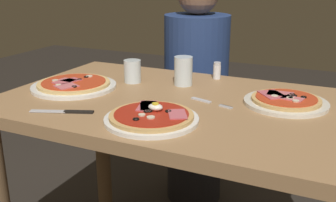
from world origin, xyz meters
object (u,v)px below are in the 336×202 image
(dining_table, at_px, (180,136))
(water_glass_far, at_px, (133,73))
(knife, at_px, (66,112))
(salt_shaker, at_px, (217,71))
(pizza_across_right, at_px, (286,101))
(pizza_across_left, at_px, (74,85))
(fork, at_px, (208,102))
(water_glass_near, at_px, (183,73))
(diner_person, at_px, (196,98))
(pizza_foreground, at_px, (153,117))

(dining_table, height_order, water_glass_far, water_glass_far)
(knife, xyz_separation_m, salt_shaker, (0.29, 0.57, 0.03))
(dining_table, bearing_deg, pizza_across_right, 18.06)
(pizza_across_left, relative_size, water_glass_far, 3.56)
(dining_table, bearing_deg, water_glass_far, 153.08)
(salt_shaker, bearing_deg, fork, -76.76)
(water_glass_near, xyz_separation_m, diner_person, (-0.13, 0.48, -0.26))
(pizza_across_right, relative_size, knife, 1.42)
(salt_shaker, distance_m, diner_person, 0.47)
(pizza_foreground, xyz_separation_m, water_glass_near, (-0.07, 0.39, 0.03))
(pizza_across_left, xyz_separation_m, fork, (0.50, 0.05, -0.01))
(salt_shaker, bearing_deg, water_glass_far, -146.15)
(fork, relative_size, knife, 0.82)
(salt_shaker, bearing_deg, pizza_across_left, -141.23)
(pizza_across_left, xyz_separation_m, salt_shaker, (0.43, 0.35, 0.02))
(pizza_across_right, distance_m, water_glass_near, 0.40)
(pizza_across_left, bearing_deg, pizza_across_right, 10.39)
(salt_shaker, bearing_deg, water_glass_near, -121.23)
(pizza_across_right, bearing_deg, water_glass_near, 169.50)
(dining_table, xyz_separation_m, fork, (0.09, 0.02, 0.13))
(pizza_foreground, distance_m, knife, 0.28)
(water_glass_near, bearing_deg, knife, -115.04)
(water_glass_far, height_order, diner_person, diner_person)
(fork, height_order, knife, knife)
(dining_table, relative_size, salt_shaker, 18.08)
(dining_table, distance_m, pizza_across_right, 0.37)
(diner_person, bearing_deg, knife, 85.64)
(water_glass_near, distance_m, diner_person, 0.56)
(pizza_across_left, relative_size, diner_person, 0.26)
(pizza_foreground, bearing_deg, knife, -170.64)
(pizza_foreground, relative_size, salt_shaker, 4.05)
(pizza_across_left, bearing_deg, dining_table, 4.15)
(water_glass_far, bearing_deg, pizza_foreground, -52.50)
(pizza_across_right, xyz_separation_m, diner_person, (-0.52, 0.55, -0.22))
(dining_table, bearing_deg, salt_shaker, 86.60)
(pizza_across_right, bearing_deg, pizza_foreground, -135.17)
(pizza_across_left, distance_m, water_glass_near, 0.41)
(pizza_across_left, relative_size, knife, 1.63)
(pizza_foreground, relative_size, fork, 1.75)
(dining_table, height_order, pizza_across_left, pizza_across_left)
(knife, bearing_deg, water_glass_far, 88.54)
(water_glass_far, bearing_deg, water_glass_near, 13.30)
(water_glass_near, distance_m, salt_shaker, 0.17)
(knife, relative_size, salt_shaker, 2.81)
(dining_table, distance_m, water_glass_near, 0.26)
(pizza_across_left, relative_size, water_glass_near, 2.85)
(fork, bearing_deg, diner_person, 114.18)
(salt_shaker, xyz_separation_m, diner_person, (-0.22, 0.34, -0.24))
(pizza_foreground, height_order, pizza_across_left, pizza_foreground)
(water_glass_far, distance_m, diner_person, 0.59)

